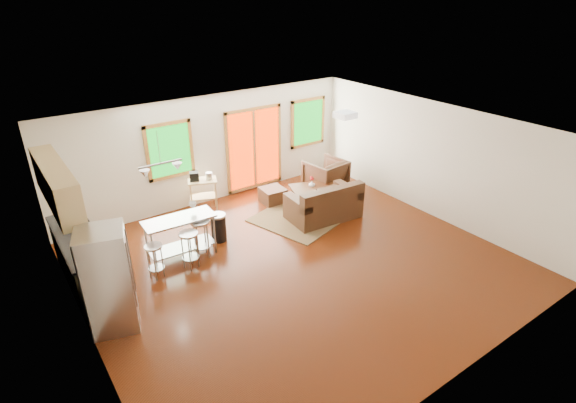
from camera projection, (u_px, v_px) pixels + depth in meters
floor at (297, 263)px, 8.66m from camera, size 7.50×7.00×0.02m
ceiling at (298, 132)px, 7.52m from camera, size 7.50×7.00×0.02m
back_wall at (210, 150)px, 10.67m from camera, size 7.50×0.02×2.60m
left_wall at (77, 272)px, 6.13m from camera, size 0.02×7.00×2.60m
right_wall at (432, 160)px, 10.05m from camera, size 0.02×7.00×2.60m
front_wall at (467, 304)px, 5.52m from camera, size 7.50×0.02×2.60m
window_left at (170, 150)px, 10.02m from camera, size 1.10×0.05×1.30m
french_doors at (254, 149)px, 11.34m from camera, size 1.60×0.05×2.10m
window_right at (308, 122)px, 12.05m from camera, size 1.10×0.05×1.30m
rug at (306, 214)px, 10.50m from camera, size 2.69×2.33×0.02m
loveseat at (325, 205)px, 10.17m from camera, size 1.68×1.04×0.86m
coffee_table at (314, 189)px, 10.85m from camera, size 1.27×0.99×0.45m
armchair at (325, 174)px, 11.50m from camera, size 0.99×0.94×0.93m
ottoman at (273, 195)px, 11.00m from camera, size 0.59×0.59×0.37m
vase at (312, 183)px, 10.86m from camera, size 0.19×0.19×0.28m
book at (320, 182)px, 10.81m from camera, size 0.22×0.11×0.30m
cabinets at (75, 238)px, 7.68m from camera, size 0.64×2.24×2.30m
refrigerator at (109, 280)px, 6.73m from camera, size 0.84×0.83×1.70m
island at (180, 231)px, 8.61m from camera, size 1.37×0.60×0.85m
cup at (193, 204)px, 8.68m from camera, size 0.16×0.14×0.13m
bar_stool_a at (154, 254)px, 8.02m from camera, size 0.41×0.41×0.67m
bar_stool_b at (189, 242)px, 8.28m from camera, size 0.44×0.44×0.75m
bar_stool_c at (201, 230)px, 8.61m from camera, size 0.43×0.43×0.80m
trash_can at (219, 227)px, 9.31m from camera, size 0.34×0.34×0.60m
kitchen_cart at (202, 184)px, 10.36m from camera, size 0.76×0.64×1.00m
ceiling_flush at (345, 115)px, 8.83m from camera, size 0.35×0.35×0.12m
pendant_light at (161, 169)px, 7.94m from camera, size 0.80×0.18×0.79m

